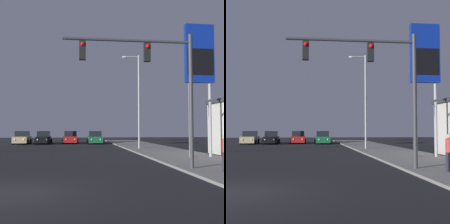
{
  "view_description": "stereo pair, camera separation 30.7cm",
  "coord_description": "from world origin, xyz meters",
  "views": [
    {
      "loc": [
        1.92,
        -10.14,
        2.03
      ],
      "look_at": [
        5.02,
        14.78,
        3.35
      ],
      "focal_mm": 50.0,
      "sensor_mm": 36.0,
      "label": 1
    },
    {
      "loc": [
        2.23,
        -10.18,
        2.03
      ],
      "look_at": [
        5.02,
        14.78,
        3.35
      ],
      "focal_mm": 50.0,
      "sensor_mm": 36.0,
      "label": 2
    }
  ],
  "objects": [
    {
      "name": "gas_station_sign",
      "position": [
        10.42,
        9.96,
        6.62
      ],
      "size": [
        2.0,
        0.42,
        9.0
      ],
      "color": "#99999E",
      "rests_on": "sidewalk_right"
    },
    {
      "name": "car_green",
      "position": [
        4.78,
        31.15,
        0.76
      ],
      "size": [
        2.04,
        4.32,
        1.68
      ],
      "rotation": [
        0.0,
        0.0,
        3.13
      ],
      "color": "#195933",
      "rests_on": "ground"
    },
    {
      "name": "ground_plane",
      "position": [
        0.0,
        0.0,
        0.0
      ],
      "size": [
        120.0,
        120.0,
        0.0
      ],
      "primitive_type": "plane",
      "color": "black"
    },
    {
      "name": "street_lamp",
      "position": [
        8.07,
        19.28,
        5.12
      ],
      "size": [
        1.74,
        0.24,
        9.0
      ],
      "color": "#99999E",
      "rests_on": "sidewalk_right"
    },
    {
      "name": "car_red",
      "position": [
        1.57,
        32.29,
        0.76
      ],
      "size": [
        2.04,
        4.33,
        1.68
      ],
      "rotation": [
        0.0,
        0.0,
        3.12
      ],
      "color": "maroon",
      "rests_on": "ground"
    },
    {
      "name": "sidewalk_right",
      "position": [
        9.5,
        10.0,
        0.06
      ],
      "size": [
        5.0,
        60.0,
        0.12
      ],
      "color": "gray",
      "rests_on": "ground"
    },
    {
      "name": "car_black",
      "position": [
        -1.91,
        31.44,
        0.76
      ],
      "size": [
        2.04,
        4.33,
        1.68
      ],
      "rotation": [
        0.0,
        0.0,
        3.17
      ],
      "color": "black",
      "rests_on": "ground"
    },
    {
      "name": "traffic_light_mast",
      "position": [
        5.84,
        4.3,
        4.67
      ],
      "size": [
        6.28,
        0.36,
        6.5
      ],
      "color": "#38383D",
      "rests_on": "sidewalk_right"
    },
    {
      "name": "car_tan",
      "position": [
        -4.68,
        31.67,
        0.76
      ],
      "size": [
        2.04,
        4.33,
        1.68
      ],
      "rotation": [
        0.0,
        0.0,
        3.12
      ],
      "color": "tan",
      "rests_on": "ground"
    }
  ]
}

